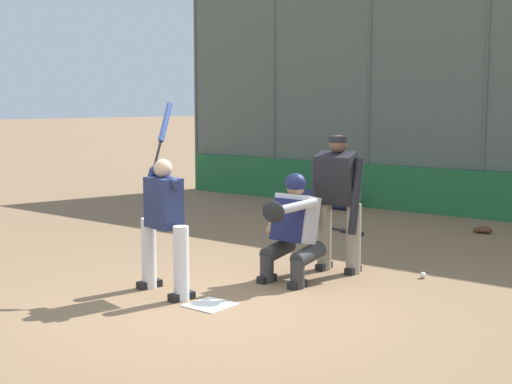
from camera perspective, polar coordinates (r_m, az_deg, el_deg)
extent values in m
plane|color=#846647|center=(7.33, -3.68, -9.05)|extent=(160.00, 160.00, 0.00)
cube|color=white|center=(7.33, -3.68, -9.01)|extent=(0.43, 0.43, 0.01)
cylinder|color=#515651|center=(13.29, 17.92, 7.78)|extent=(0.08, 0.08, 4.56)
cylinder|color=#515651|center=(14.30, 9.05, 7.96)|extent=(0.08, 0.08, 4.56)
cylinder|color=#515651|center=(15.59, 1.49, 7.96)|extent=(0.08, 0.08, 4.56)
cylinder|color=#515651|center=(17.11, -4.82, 7.86)|extent=(0.08, 0.08, 4.56)
cube|color=#515B51|center=(13.29, 17.92, 7.78)|extent=(14.04, 0.01, 4.56)
cube|color=#236638|center=(13.29, 17.46, -0.21)|extent=(13.76, 0.18, 0.85)
cylinder|color=silver|center=(7.45, -6.00, -5.70)|extent=(0.16, 0.16, 0.78)
cube|color=black|center=(7.54, -5.97, -8.31)|extent=(0.17, 0.30, 0.08)
cylinder|color=silver|center=(8.00, -8.57, -4.87)|extent=(0.16, 0.16, 0.78)
cube|color=black|center=(8.08, -8.52, -7.31)|extent=(0.17, 0.30, 0.08)
cube|color=navy|center=(7.62, -7.40, -0.87)|extent=(0.47, 0.33, 0.54)
sphere|color=tan|center=(7.58, -7.45, 1.89)|extent=(0.20, 0.20, 0.20)
cylinder|color=navy|center=(7.61, -7.30, 1.22)|extent=(0.55, 0.25, 0.20)
cylinder|color=navy|center=(7.82, -8.30, 1.36)|extent=(0.10, 0.14, 0.15)
sphere|color=black|center=(7.84, -8.18, 1.79)|extent=(0.04, 0.04, 0.04)
cylinder|color=black|center=(7.91, -7.90, 2.93)|extent=(0.10, 0.21, 0.31)
cylinder|color=#334789|center=(8.10, -7.26, 5.56)|extent=(0.18, 0.32, 0.45)
cylinder|color=#333333|center=(7.96, 3.33, -6.56)|extent=(0.16, 0.16, 0.32)
cylinder|color=#333333|center=(8.09, 4.20, -5.03)|extent=(0.19, 0.49, 0.25)
cube|color=black|center=(7.99, 3.33, -7.40)|extent=(0.10, 0.26, 0.08)
cylinder|color=#333333|center=(8.21, 0.87, -6.13)|extent=(0.16, 0.16, 0.32)
cylinder|color=#333333|center=(8.33, 1.76, -4.66)|extent=(0.19, 0.49, 0.25)
cube|color=black|center=(8.23, 0.87, -6.95)|extent=(0.10, 0.26, 0.08)
cube|color=#B7B7BC|center=(8.17, 3.17, -2.13)|extent=(0.47, 0.37, 0.58)
cube|color=#191E47|center=(8.05, 2.53, -2.27)|extent=(0.42, 0.14, 0.48)
sphere|color=#936B4C|center=(8.12, 3.19, 0.41)|extent=(0.21, 0.21, 0.21)
sphere|color=#191E47|center=(8.12, 3.19, 0.68)|extent=(0.24, 0.24, 0.24)
cylinder|color=#B7B7BC|center=(7.84, 3.14, -1.20)|extent=(0.30, 0.56, 0.17)
ellipsoid|color=black|center=(7.70, 1.40, -1.60)|extent=(0.30, 0.10, 0.24)
cylinder|color=#936B4C|center=(8.33, 1.60, -1.76)|extent=(0.10, 0.33, 0.47)
cylinder|color=gray|center=(8.65, 7.81, -3.71)|extent=(0.18, 0.18, 0.85)
cube|color=black|center=(8.73, 7.77, -6.20)|extent=(0.14, 0.29, 0.08)
cylinder|color=gray|center=(8.81, 5.49, -3.48)|extent=(0.18, 0.18, 0.85)
cube|color=black|center=(8.89, 5.46, -5.92)|extent=(0.14, 0.29, 0.08)
cube|color=black|center=(8.58, 6.54, 1.11)|extent=(0.51, 0.46, 0.65)
sphere|color=brown|center=(8.54, 6.58, 3.83)|extent=(0.21, 0.21, 0.21)
cylinder|color=black|center=(8.54, 6.59, 4.22)|extent=(0.22, 0.22, 0.07)
cylinder|color=black|center=(8.43, 7.98, -0.35)|extent=(0.12, 0.23, 0.90)
cylinder|color=black|center=(8.66, 4.75, -0.12)|extent=(0.17, 0.25, 0.90)
sphere|color=black|center=(11.69, 5.67, -2.83)|extent=(0.04, 0.04, 0.04)
cylinder|color=black|center=(11.57, 6.25, -2.94)|extent=(0.33, 0.10, 0.03)
cylinder|color=#28282D|center=(11.29, 7.68, -3.20)|extent=(0.47, 0.17, 0.07)
ellipsoid|color=#56331E|center=(11.85, 17.75, -2.90)|extent=(0.29, 0.19, 0.10)
ellipsoid|color=#56331E|center=(11.80, 17.22, -2.95)|extent=(0.10, 0.08, 0.08)
sphere|color=white|center=(8.63, 13.21, -6.50)|extent=(0.07, 0.07, 0.07)
cylinder|color=navy|center=(14.09, 5.39, -0.58)|extent=(1.05, 0.34, 0.34)
sphere|color=navy|center=(13.81, 7.21, -0.76)|extent=(0.33, 0.33, 0.33)
sphere|color=navy|center=(14.38, 3.64, -0.41)|extent=(0.33, 0.33, 0.33)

